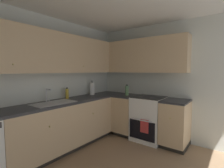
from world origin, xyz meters
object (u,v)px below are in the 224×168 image
Objects in this scene: soap_bottle at (67,94)px; oil_bottle at (127,90)px; paper_towel_roll at (92,89)px; oven_range at (149,118)px.

oil_bottle reaches higher than soap_bottle.
oil_bottle is (0.43, -0.68, -0.03)m from paper_towel_roll.
soap_bottle is 1.33m from oil_bottle.
soap_bottle is 0.70m from paper_towel_roll.
oven_range is 0.78m from oil_bottle.
oven_range is 1.44m from paper_towel_roll.
oil_bottle is at bearing 91.93° from oven_range.
soap_bottle is (-1.15, 1.25, 0.55)m from oven_range.
paper_towel_roll reaches higher than soap_bottle.
paper_towel_roll is at bearing 122.39° from oil_bottle.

